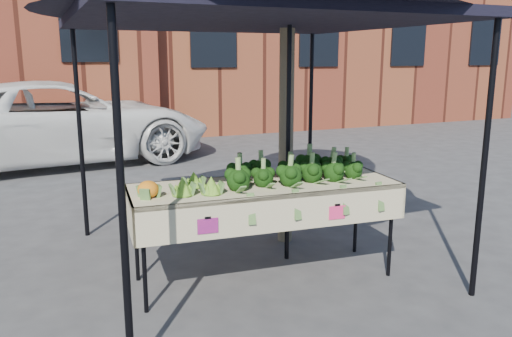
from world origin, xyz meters
The scene contains 8 objects.
ground centered at (0.00, 0.00, 0.00)m, with size 90.00×90.00×0.00m, color #333336.
table centered at (0.14, 0.08, 0.45)m, with size 2.46×0.99×0.90m.
canopy centered at (0.19, 0.50, 1.37)m, with size 3.16×3.16×2.74m, color black, non-canonical shape.
broccoli_heap centered at (0.46, 0.10, 1.03)m, with size 1.46×0.56×0.25m, color black.
romanesco_cluster centered at (-0.53, 0.06, 1.00)m, with size 0.42×0.46×0.19m, color #7DB536.
cauliflower_pair centered at (-0.91, 0.03, 0.99)m, with size 0.19×0.19×0.17m, color orange.
vehicle centered at (-1.27, 6.49, 2.83)m, with size 2.61×1.57×5.66m, color white.
street_tree centered at (0.76, 0.92, 2.29)m, with size 2.32×2.32×4.58m, color #1E4C14, non-canonical shape.
Camera 1 is at (-1.69, -3.98, 2.01)m, focal length 36.08 mm.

